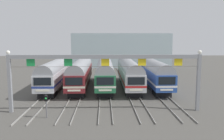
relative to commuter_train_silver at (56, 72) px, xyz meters
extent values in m
plane|color=#4C4944|center=(8.22, 0.00, -2.69)|extent=(160.00, 160.00, 0.00)
cube|color=gray|center=(-0.72, 17.00, -2.61)|extent=(0.07, 70.00, 0.15)
cube|color=gray|center=(0.72, 17.00, -2.61)|extent=(0.07, 70.00, 0.15)
cube|color=gray|center=(3.39, 17.00, -2.61)|extent=(0.07, 70.00, 0.15)
cube|color=gray|center=(4.83, 17.00, -2.61)|extent=(0.07, 70.00, 0.15)
cube|color=gray|center=(7.51, 17.00, -2.61)|extent=(0.07, 70.00, 0.15)
cube|color=gray|center=(8.94, 17.00, -2.61)|extent=(0.07, 70.00, 0.15)
cube|color=gray|center=(11.62, 17.00, -2.61)|extent=(0.07, 70.00, 0.15)
cube|color=gray|center=(13.05, 17.00, -2.61)|extent=(0.07, 70.00, 0.15)
cube|color=gray|center=(15.73, 17.00, -2.61)|extent=(0.07, 70.00, 0.15)
cube|color=gray|center=(17.16, 17.00, -2.61)|extent=(0.07, 70.00, 0.15)
cube|color=silver|center=(0.00, 0.00, -0.46)|extent=(2.85, 18.00, 2.35)
cube|color=navy|center=(0.00, 0.00, -0.82)|extent=(2.88, 18.02, 0.28)
cylinder|color=gray|center=(0.00, 0.00, 0.71)|extent=(2.74, 17.64, 2.74)
cube|color=black|center=(0.00, -9.02, 0.01)|extent=(2.28, 0.06, 1.03)
cube|color=silver|center=(0.00, -9.02, -1.21)|extent=(1.71, 0.05, 0.24)
cube|color=black|center=(0.00, -6.30, -2.16)|extent=(2.28, 2.60, 1.05)
cube|color=black|center=(0.00, 6.30, -2.16)|extent=(2.28, 2.60, 1.05)
cube|color=#4C4C51|center=(0.00, 5.04, 2.26)|extent=(1.10, 1.10, 0.20)
cube|color=maroon|center=(4.11, 0.00, -0.46)|extent=(2.85, 18.00, 2.35)
cube|color=beige|center=(4.11, 0.00, -0.82)|extent=(2.88, 18.02, 0.28)
cylinder|color=gray|center=(4.11, 0.00, 0.71)|extent=(2.74, 17.64, 2.74)
cube|color=black|center=(4.11, -9.02, 0.01)|extent=(2.28, 0.06, 1.03)
cube|color=silver|center=(4.11, -9.02, -1.21)|extent=(1.71, 0.05, 0.24)
cube|color=black|center=(4.11, -6.30, -2.16)|extent=(2.28, 2.60, 1.05)
cube|color=black|center=(4.11, 6.30, -2.16)|extent=(2.28, 2.60, 1.05)
cube|color=#4C4C51|center=(4.11, 5.04, 2.26)|extent=(1.10, 1.10, 0.20)
cube|color=#236B42|center=(8.22, 0.00, -0.46)|extent=(2.85, 18.00, 2.35)
cube|color=silver|center=(8.22, 0.00, -0.82)|extent=(2.88, 18.02, 0.28)
cylinder|color=gray|center=(8.22, 0.00, 0.71)|extent=(2.74, 17.64, 2.74)
cube|color=black|center=(8.22, -9.02, 0.01)|extent=(2.28, 0.06, 1.03)
cube|color=silver|center=(8.22, -9.02, -1.21)|extent=(1.71, 0.05, 0.24)
cube|color=black|center=(8.22, -6.30, -2.16)|extent=(2.28, 2.60, 1.05)
cube|color=black|center=(8.22, 6.30, -2.16)|extent=(2.28, 2.60, 1.05)
cube|color=#4C4C51|center=(8.22, 5.04, 2.26)|extent=(1.10, 1.10, 0.20)
cube|color=#B2B5BA|center=(12.34, 0.00, -0.46)|extent=(2.85, 18.00, 2.35)
cube|color=#B21E1E|center=(12.34, 0.00, -0.82)|extent=(2.88, 18.02, 0.28)
cylinder|color=gray|center=(12.34, 0.00, 0.71)|extent=(2.74, 17.64, 2.74)
cube|color=black|center=(12.34, -9.02, 0.01)|extent=(2.28, 0.06, 1.03)
cube|color=silver|center=(12.34, -9.02, -1.21)|extent=(1.71, 0.05, 0.24)
cube|color=black|center=(12.34, -6.30, -2.16)|extent=(2.28, 2.60, 1.05)
cube|color=black|center=(12.34, 6.30, -2.16)|extent=(2.28, 2.60, 1.05)
cube|color=#4C4C51|center=(12.34, 5.04, 2.26)|extent=(1.10, 1.10, 0.20)
cube|color=#284C9E|center=(16.45, 0.00, -0.46)|extent=(2.85, 18.00, 2.35)
cube|color=white|center=(16.45, 0.00, -0.82)|extent=(2.88, 18.02, 0.28)
cylinder|color=gray|center=(16.45, 0.00, 0.71)|extent=(2.74, 17.64, 2.74)
cube|color=black|center=(16.45, -9.02, 0.01)|extent=(2.28, 0.06, 1.03)
cube|color=silver|center=(16.45, -9.02, -1.21)|extent=(1.71, 0.05, 0.24)
cube|color=black|center=(16.45, -6.30, -2.16)|extent=(2.28, 2.60, 1.05)
cube|color=black|center=(16.45, 6.30, -2.16)|extent=(2.28, 2.60, 1.05)
cube|color=#4C4C51|center=(16.45, 5.04, 2.26)|extent=(1.10, 1.10, 0.20)
cube|color=gray|center=(-2.40, -13.50, 0.56)|extent=(0.36, 0.36, 6.50)
cube|color=gray|center=(18.85, -13.50, 0.56)|extent=(0.36, 0.36, 6.50)
cube|color=gray|center=(8.22, -13.50, 3.56)|extent=(21.25, 0.32, 0.44)
cube|color=#198C3F|center=(0.00, -13.50, 2.94)|extent=(0.90, 0.08, 0.80)
cube|color=#198C3F|center=(4.11, -13.50, 2.94)|extent=(0.90, 0.08, 0.80)
cube|color=yellow|center=(8.22, -13.50, 2.94)|extent=(0.90, 0.08, 0.80)
cube|color=yellow|center=(12.34, -13.50, 2.94)|extent=(0.90, 0.08, 0.80)
cube|color=yellow|center=(16.45, -13.50, 2.94)|extent=(0.90, 0.08, 0.80)
sphere|color=white|center=(-2.40, -13.50, 4.06)|extent=(0.44, 0.44, 0.44)
sphere|color=white|center=(18.85, -13.50, 4.06)|extent=(0.44, 0.44, 0.44)
cylinder|color=#3F382D|center=(8.22, -13.50, 2.46)|extent=(21.25, 0.03, 0.03)
cylinder|color=#59595E|center=(2.06, -15.57, -1.46)|extent=(0.12, 0.12, 2.46)
cube|color=black|center=(2.06, -15.57, -0.58)|extent=(0.28, 0.24, 0.60)
sphere|color=green|center=(2.06, -15.71, -0.58)|extent=(0.18, 0.18, 0.18)
cube|color=#9EB2B7|center=(13.26, 32.79, 2.27)|extent=(29.02, 10.00, 9.91)
camera|label=1|loc=(8.09, -39.68, 5.47)|focal=37.88mm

